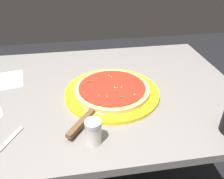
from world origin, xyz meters
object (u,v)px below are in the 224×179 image
(serving_plate, at_px, (112,93))
(parmesan_shaker, at_px, (93,132))
(napkin_loose_left, at_px, (2,81))
(pizza_server, at_px, (88,116))
(pizza, at_px, (112,89))

(serving_plate, bearing_deg, parmesan_shaker, -111.08)
(serving_plate, relative_size, napkin_loose_left, 2.22)
(pizza_server, bearing_deg, serving_plate, 54.10)
(parmesan_shaker, bearing_deg, pizza, 68.92)
(pizza_server, relative_size, parmesan_shaker, 2.76)
(serving_plate, bearing_deg, napkin_loose_left, 159.17)
(serving_plate, height_order, pizza, pizza)
(pizza_server, distance_m, parmesan_shaker, 0.10)
(pizza, relative_size, pizza_server, 1.34)
(pizza, relative_size, napkin_loose_left, 1.76)
(parmesan_shaker, bearing_deg, pizza_server, 95.35)
(serving_plate, xyz_separation_m, parmesan_shaker, (-0.09, -0.23, 0.03))
(serving_plate, distance_m, parmesan_shaker, 0.25)
(napkin_loose_left, height_order, parmesan_shaker, parmesan_shaker)
(napkin_loose_left, relative_size, parmesan_shaker, 2.09)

